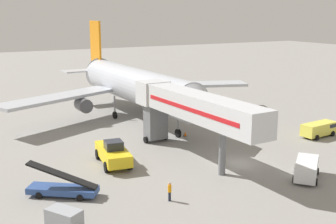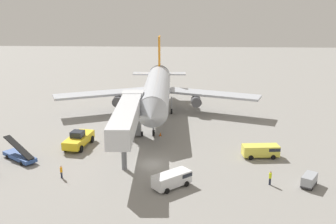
% 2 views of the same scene
% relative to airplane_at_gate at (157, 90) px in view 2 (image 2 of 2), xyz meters
% --- Properties ---
extents(ground_plane, '(300.00, 300.00, 0.00)m').
position_rel_airplane_at_gate_xyz_m(ground_plane, '(1.31, -24.74, -5.06)').
color(ground_plane, gray).
extents(airplane_at_gate, '(41.59, 39.17, 14.30)m').
position_rel_airplane_at_gate_xyz_m(airplane_at_gate, '(0.00, 0.00, 0.00)').
color(airplane_at_gate, '#B7BCC6').
rests_on(airplane_at_gate, ground).
extents(jet_bridge, '(4.14, 21.26, 7.55)m').
position_rel_airplane_at_gate_xyz_m(jet_bridge, '(-2.62, -20.45, 0.67)').
color(jet_bridge, silver).
rests_on(jet_bridge, ground).
extents(pushback_tug, '(3.58, 7.05, 2.66)m').
position_rel_airplane_at_gate_xyz_m(pushback_tug, '(-10.73, -18.56, -3.83)').
color(pushback_tug, yellow).
rests_on(pushback_tug, ground).
extents(belt_loader_truck, '(6.03, 5.11, 3.03)m').
position_rel_airplane_at_gate_xyz_m(belt_loader_truck, '(-17.71, -24.20, -4.31)').
color(belt_loader_truck, '#2D4C8E').
rests_on(belt_loader_truck, ground).
extents(service_van_near_center, '(4.96, 4.65, 1.82)m').
position_rel_airplane_at_gate_xyz_m(service_van_near_center, '(4.31, -31.31, -4.00)').
color(service_van_near_center, white).
rests_on(service_van_near_center, ground).
extents(service_van_near_right, '(5.37, 2.57, 1.81)m').
position_rel_airplane_at_gate_xyz_m(service_van_near_right, '(16.82, -21.36, -4.00)').
color(service_van_near_right, '#E5DB4C').
rests_on(service_van_near_right, ground).
extents(baggage_cart_mid_center, '(2.57, 3.00, 1.48)m').
position_rel_airplane_at_gate_xyz_m(baggage_cart_mid_center, '(20.90, -30.37, -4.24)').
color(baggage_cart_mid_center, '#38383D').
rests_on(baggage_cart_mid_center, ground).
extents(ground_crew_worker_foreground, '(0.44, 0.44, 1.70)m').
position_rel_airplane_at_gate_xyz_m(ground_crew_worker_foreground, '(-9.95, -29.59, -4.16)').
color(ground_crew_worker_foreground, '#1E2333').
rests_on(ground_crew_worker_foreground, ground).
extents(ground_crew_worker_midground, '(0.43, 0.43, 1.83)m').
position_rel_airplane_at_gate_xyz_m(ground_crew_worker_midground, '(16.22, -30.24, -4.09)').
color(ground_crew_worker_midground, '#1E2333').
rests_on(ground_crew_worker_midground, ground).
extents(safety_cone_alpha, '(0.44, 0.44, 0.66)m').
position_rel_airplane_at_gate_xyz_m(safety_cone_alpha, '(1.55, -12.89, -4.73)').
color(safety_cone_alpha, black).
rests_on(safety_cone_alpha, ground).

